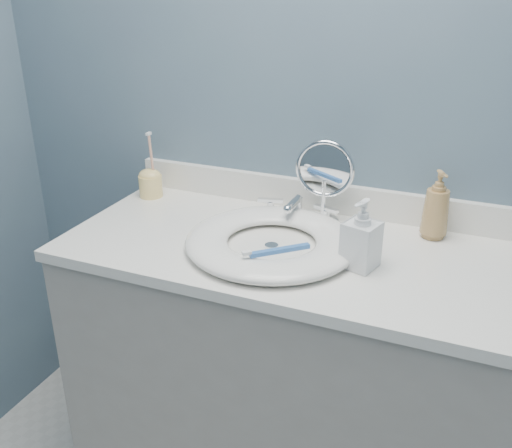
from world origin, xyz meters
The scene contains 12 objects.
back_wall centered at (0.00, 1.25, 1.20)m, with size 2.20×0.02×2.40m, color slate.
vanity_cabinet centered at (0.00, 0.97, 0.42)m, with size 1.20×0.55×0.85m, color #A19B94.
countertop centered at (0.00, 0.97, 0.86)m, with size 1.22×0.57×0.03m, color white.
backsplash centered at (0.00, 1.24, 0.93)m, with size 1.22×0.02×0.09m, color white.
basin centered at (-0.05, 0.94, 0.90)m, with size 0.45×0.45×0.04m, color white, non-canonical shape.
drain centered at (-0.05, 0.94, 0.88)m, with size 0.04×0.04×0.01m, color silver.
faucet centered at (-0.05, 1.14, 0.91)m, with size 0.25×0.13×0.07m.
makeup_mirror centered at (0.03, 1.15, 1.01)m, with size 0.17×0.09×0.25m.
soap_bottle_amber centered at (0.33, 1.17, 0.97)m, with size 0.07×0.07×0.19m, color #AB834D.
soap_bottle_clear centered at (0.19, 0.93, 0.97)m, with size 0.08×0.08×0.17m, color silver.
toothbrush_holder centered at (-0.54, 1.14, 0.93)m, with size 0.07×0.07×0.21m.
toothbrush_lying centered at (0.00, 0.85, 0.92)m, with size 0.14×0.13×0.02m.
Camera 1 is at (0.43, -0.30, 1.54)m, focal length 40.00 mm.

